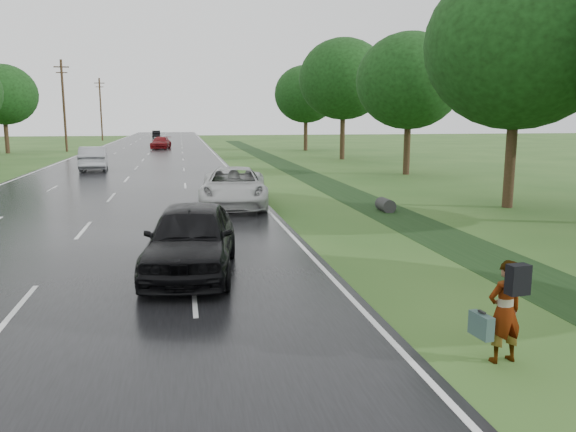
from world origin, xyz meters
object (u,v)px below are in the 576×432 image
(white_pickup, at_px, (234,187))
(silver_sedan, at_px, (94,158))
(pedestrian, at_px, (504,310))
(dark_sedan, at_px, (191,238))

(white_pickup, relative_size, silver_sedan, 1.15)
(pedestrian, distance_m, silver_sedan, 36.40)
(dark_sedan, relative_size, silver_sedan, 0.98)
(dark_sedan, height_order, silver_sedan, dark_sedan)
(white_pickup, relative_size, dark_sedan, 1.17)
(pedestrian, height_order, silver_sedan, silver_sedan)
(silver_sedan, bearing_deg, dark_sedan, 97.32)
(pedestrian, relative_size, dark_sedan, 0.33)
(pedestrian, bearing_deg, white_pickup, -87.60)
(silver_sedan, bearing_deg, pedestrian, 102.47)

